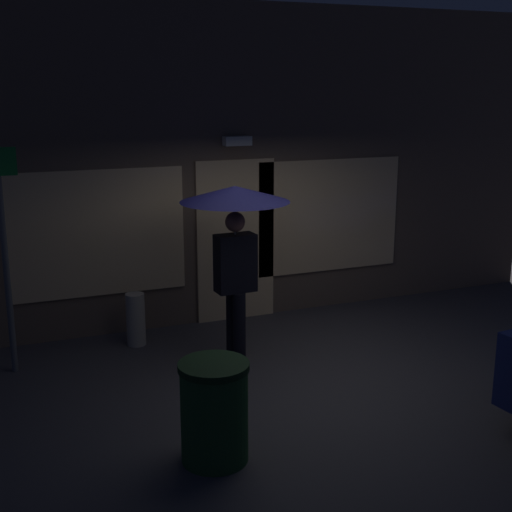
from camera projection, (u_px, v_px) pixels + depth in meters
ground_plane at (305, 378)px, 7.65m from camera, size 18.00×18.00×0.00m
building_facade at (231, 168)px, 9.25m from camera, size 9.67×0.48×4.20m
person_with_umbrella at (235, 221)px, 7.79m from camera, size 1.25×1.25×2.06m
street_sign_post at (4, 244)px, 7.47m from camera, size 0.40×0.07×2.62m
sidewalk_bollard at (136, 319)px, 8.54m from camera, size 0.23×0.23×0.66m
trash_bin at (214, 412)px, 5.87m from camera, size 0.61×0.61×0.89m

